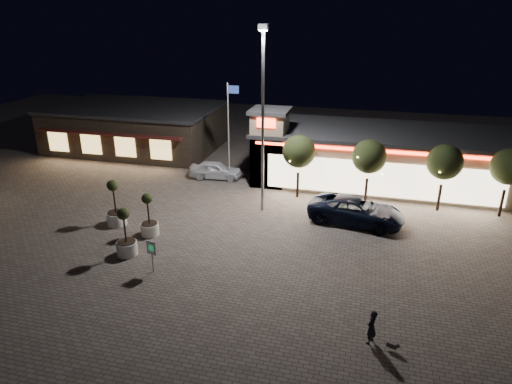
% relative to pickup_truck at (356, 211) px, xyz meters
% --- Properties ---
extents(ground, '(90.00, 90.00, 0.00)m').
position_rel_pickup_truck_xyz_m(ground, '(-8.49, -7.52, -0.87)').
color(ground, '#70645B').
rests_on(ground, ground).
extents(retail_building, '(20.40, 8.40, 6.10)m').
position_rel_pickup_truck_xyz_m(retail_building, '(1.02, 8.29, 1.34)').
color(retail_building, gray).
rests_on(retail_building, ground).
extents(restaurant_building, '(16.40, 11.00, 4.30)m').
position_rel_pickup_truck_xyz_m(restaurant_building, '(-22.49, 12.45, 1.29)').
color(restaurant_building, '#382D23').
rests_on(restaurant_building, ground).
extents(floodlight_pole, '(0.60, 0.40, 12.38)m').
position_rel_pickup_truck_xyz_m(floodlight_pole, '(-6.49, 0.48, 6.15)').
color(floodlight_pole, gray).
rests_on(floodlight_pole, ground).
extents(flagpole, '(0.95, 0.10, 8.00)m').
position_rel_pickup_truck_xyz_m(flagpole, '(-10.39, 5.48, 3.88)').
color(flagpole, white).
rests_on(flagpole, ground).
extents(string_tree_a, '(2.42, 2.42, 4.79)m').
position_rel_pickup_truck_xyz_m(string_tree_a, '(-4.49, 3.48, 2.69)').
color(string_tree_a, '#332319').
rests_on(string_tree_a, ground).
extents(string_tree_b, '(2.42, 2.42, 4.79)m').
position_rel_pickup_truck_xyz_m(string_tree_b, '(0.51, 3.48, 2.69)').
color(string_tree_b, '#332319').
rests_on(string_tree_b, ground).
extents(string_tree_c, '(2.42, 2.42, 4.79)m').
position_rel_pickup_truck_xyz_m(string_tree_c, '(5.51, 3.48, 2.69)').
color(string_tree_c, '#332319').
rests_on(string_tree_c, ground).
extents(string_tree_d, '(2.42, 2.42, 4.79)m').
position_rel_pickup_truck_xyz_m(string_tree_d, '(9.51, 3.48, 2.69)').
color(string_tree_d, '#332319').
rests_on(string_tree_d, ground).
extents(pickup_truck, '(6.64, 3.90, 1.73)m').
position_rel_pickup_truck_xyz_m(pickup_truck, '(0.00, 0.00, 0.00)').
color(pickup_truck, black).
rests_on(pickup_truck, ground).
extents(white_sedan, '(4.45, 2.16, 1.46)m').
position_rel_pickup_truck_xyz_m(white_sedan, '(-11.83, 5.82, -0.13)').
color(white_sedan, white).
rests_on(white_sedan, ground).
extents(pedestrian, '(0.61, 0.69, 1.59)m').
position_rel_pickup_truck_xyz_m(pedestrian, '(1.24, -11.85, -0.07)').
color(pedestrian, black).
rests_on(pedestrian, ground).
extents(dog, '(0.54, 0.33, 0.29)m').
position_rel_pickup_truck_xyz_m(dog, '(2.19, -12.14, -0.58)').
color(dog, '#59514C').
rests_on(dog, ground).
extents(planter_left, '(1.28, 1.28, 3.14)m').
position_rel_pickup_truck_xyz_m(planter_left, '(-15.18, -4.23, 0.10)').
color(planter_left, silver).
rests_on(planter_left, ground).
extents(planter_mid, '(1.19, 1.19, 2.93)m').
position_rel_pickup_truck_xyz_m(planter_mid, '(-12.54, -7.62, 0.04)').
color(planter_mid, silver).
rests_on(planter_mid, ground).
extents(planter_right, '(1.14, 1.14, 2.79)m').
position_rel_pickup_truck_xyz_m(planter_right, '(-12.42, -5.02, -0.00)').
color(planter_right, silver).
rests_on(planter_right, ground).
extents(valet_sign, '(0.60, 0.20, 1.85)m').
position_rel_pickup_truck_xyz_m(valet_sign, '(-10.25, -8.96, 0.42)').
color(valet_sign, gray).
rests_on(valet_sign, ground).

